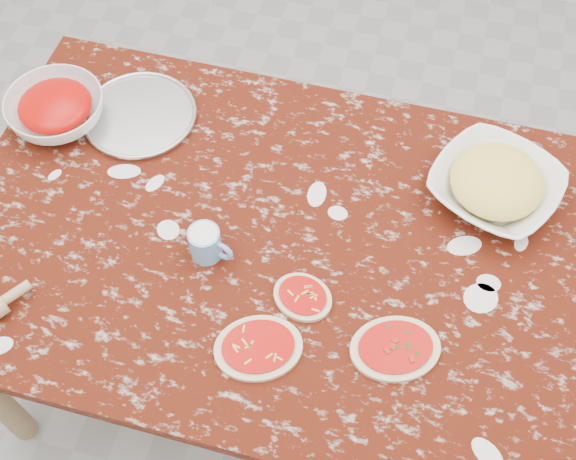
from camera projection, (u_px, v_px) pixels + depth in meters
The scene contains 9 objects.
ground at pixel (288, 361), 2.31m from camera, with size 4.00×4.00×0.00m, color gray.
worktable at pixel (288, 259), 1.74m from camera, with size 1.60×1.00×0.75m.
pizza_tray at pixel (140, 116), 1.87m from camera, with size 0.29×0.29×0.01m, color #B2B2B7.
sauce_bowl at pixel (57, 110), 1.84m from camera, with size 0.25×0.25×0.08m, color white.
cheese_bowl at pixel (495, 187), 1.71m from camera, with size 0.30×0.30×0.07m, color white.
flour_mug at pixel (206, 243), 1.62m from camera, with size 0.11×0.07×0.09m.
pizza_left at pixel (258, 348), 1.52m from camera, with size 0.24×0.21×0.02m.
pizza_mid at pixel (303, 297), 1.59m from camera, with size 0.16×0.15×0.02m.
pizza_right at pixel (395, 348), 1.52m from camera, with size 0.24×0.21×0.02m.
Camera 1 is at (0.22, -0.84, 2.18)m, focal length 44.45 mm.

